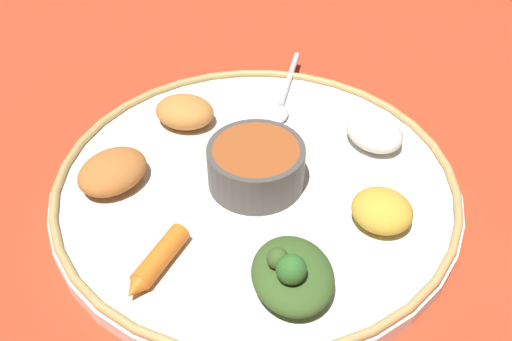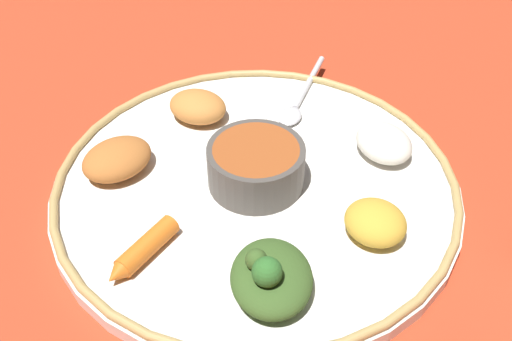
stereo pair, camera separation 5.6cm
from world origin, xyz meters
The scene contains 11 objects.
ground_plane centered at (0.00, 0.00, 0.00)m, with size 2.40×2.40×0.00m, color #B7381E.
platter centered at (0.00, 0.00, 0.01)m, with size 0.39×0.39×0.01m, color white.
platter_rim centered at (0.00, 0.00, 0.02)m, with size 0.38×0.38×0.01m, color tan.
center_bowl centered at (0.00, 0.00, 0.04)m, with size 0.09×0.09×0.04m.
spoon centered at (0.13, -0.04, 0.02)m, with size 0.14×0.06×0.01m.
greens_pile centered at (-0.13, -0.02, 0.03)m, with size 0.09×0.07×0.05m.
carrot_near_spoon centered at (-0.10, 0.09, 0.02)m, with size 0.07×0.06×0.02m.
mound_chickpea centered at (0.01, 0.13, 0.03)m, with size 0.07×0.06×0.03m, color #B2662D.
mound_squash centered at (0.10, 0.07, 0.03)m, with size 0.06×0.05×0.03m, color #C67A38.
mound_rice_white centered at (0.05, -0.13, 0.03)m, with size 0.06×0.05×0.03m, color silver.
mound_lentil_yellow centered at (-0.06, -0.11, 0.03)m, with size 0.06×0.05×0.03m, color gold.
Camera 1 is at (-0.42, 0.04, 0.40)m, focal length 41.91 mm.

